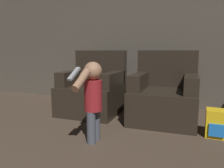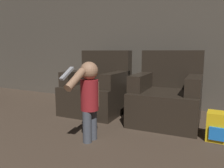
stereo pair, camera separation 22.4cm
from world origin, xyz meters
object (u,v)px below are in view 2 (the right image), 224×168
object	(u,v)px
person_toddler	(89,95)
armchair_left	(98,91)
armchair_right	(167,97)
toy_backpack	(218,127)

from	to	relation	value
person_toddler	armchair_left	bearing A→B (deg)	28.27
armchair_right	person_toddler	xyz separation A→B (m)	(-0.53, -0.99, 0.16)
armchair_left	person_toddler	bearing A→B (deg)	-65.43
armchair_left	armchair_right	world-z (taller)	same
person_toddler	toy_backpack	world-z (taller)	person_toddler
armchair_right	toy_backpack	size ratio (longest dim) A/B	3.11
armchair_right	toy_backpack	distance (m)	0.74
armchair_left	toy_backpack	world-z (taller)	armchair_left
armchair_left	toy_backpack	xyz separation A→B (m)	(1.63, -0.39, -0.17)
armchair_left	toy_backpack	bearing A→B (deg)	-15.39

